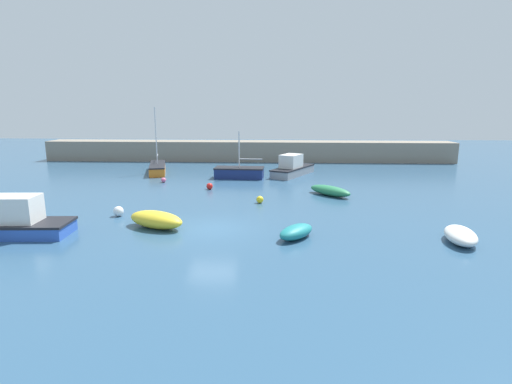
{
  "coord_description": "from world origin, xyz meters",
  "views": [
    {
      "loc": [
        3.3,
        -19.93,
        6.25
      ],
      "look_at": [
        1.97,
        7.0,
        0.52
      ],
      "focal_mm": 28.0,
      "sensor_mm": 36.0,
      "label": 1
    }
  ],
  "objects_px": {
    "sailboat_tall_mast": "(158,168)",
    "motorboat_with_cabin": "(11,222)",
    "dinghy_near_pier": "(296,232)",
    "mooring_buoy_red": "(210,186)",
    "cabin_cruiser_white": "(292,168)",
    "mooring_buoy_pink": "(163,180)",
    "open_tender_yellow": "(156,220)",
    "rowboat_white_midwater": "(330,191)",
    "mooring_buoy_white": "(118,211)",
    "sailboat_short_mast": "(239,172)",
    "rowboat_blue_near": "(460,235)",
    "mooring_buoy_yellow": "(260,200)"
  },
  "relations": [
    {
      "from": "open_tender_yellow",
      "to": "dinghy_near_pier",
      "type": "height_order",
      "value": "open_tender_yellow"
    },
    {
      "from": "dinghy_near_pier",
      "to": "sailboat_short_mast",
      "type": "bearing_deg",
      "value": -128.75
    },
    {
      "from": "mooring_buoy_white",
      "to": "cabin_cruiser_white",
      "type": "bearing_deg",
      "value": 54.25
    },
    {
      "from": "open_tender_yellow",
      "to": "mooring_buoy_pink",
      "type": "height_order",
      "value": "open_tender_yellow"
    },
    {
      "from": "cabin_cruiser_white",
      "to": "rowboat_blue_near",
      "type": "distance_m",
      "value": 20.01
    },
    {
      "from": "open_tender_yellow",
      "to": "rowboat_white_midwater",
      "type": "bearing_deg",
      "value": -115.38
    },
    {
      "from": "sailboat_tall_mast",
      "to": "mooring_buoy_white",
      "type": "bearing_deg",
      "value": -6.57
    },
    {
      "from": "motorboat_with_cabin",
      "to": "cabin_cruiser_white",
      "type": "height_order",
      "value": "motorboat_with_cabin"
    },
    {
      "from": "mooring_buoy_yellow",
      "to": "mooring_buoy_white",
      "type": "relative_size",
      "value": 0.8
    },
    {
      "from": "sailboat_tall_mast",
      "to": "rowboat_white_midwater",
      "type": "bearing_deg",
      "value": 43.28
    },
    {
      "from": "mooring_buoy_yellow",
      "to": "rowboat_white_midwater",
      "type": "bearing_deg",
      "value": 27.67
    },
    {
      "from": "rowboat_blue_near",
      "to": "mooring_buoy_yellow",
      "type": "xyz_separation_m",
      "value": [
        -9.76,
        7.47,
        -0.11
      ]
    },
    {
      "from": "motorboat_with_cabin",
      "to": "rowboat_blue_near",
      "type": "relative_size",
      "value": 2.13
    },
    {
      "from": "motorboat_with_cabin",
      "to": "mooring_buoy_red",
      "type": "bearing_deg",
      "value": -127.69
    },
    {
      "from": "sailboat_short_mast",
      "to": "mooring_buoy_white",
      "type": "height_order",
      "value": "sailboat_short_mast"
    },
    {
      "from": "motorboat_with_cabin",
      "to": "mooring_buoy_pink",
      "type": "xyz_separation_m",
      "value": [
        3.58,
        14.54,
        -0.48
      ]
    },
    {
      "from": "motorboat_with_cabin",
      "to": "rowboat_blue_near",
      "type": "height_order",
      "value": "motorboat_with_cabin"
    },
    {
      "from": "rowboat_blue_near",
      "to": "sailboat_short_mast",
      "type": "bearing_deg",
      "value": 45.73
    },
    {
      "from": "rowboat_white_midwater",
      "to": "mooring_buoy_red",
      "type": "distance_m",
      "value": 9.21
    },
    {
      "from": "open_tender_yellow",
      "to": "mooring_buoy_red",
      "type": "xyz_separation_m",
      "value": [
        1.18,
        10.16,
        -0.2
      ]
    },
    {
      "from": "mooring_buoy_yellow",
      "to": "mooring_buoy_pink",
      "type": "bearing_deg",
      "value": 140.16
    },
    {
      "from": "open_tender_yellow",
      "to": "cabin_cruiser_white",
      "type": "bearing_deg",
      "value": -89.64
    },
    {
      "from": "mooring_buoy_red",
      "to": "mooring_buoy_white",
      "type": "relative_size",
      "value": 0.84
    },
    {
      "from": "rowboat_blue_near",
      "to": "mooring_buoy_red",
      "type": "bearing_deg",
      "value": 60.12
    },
    {
      "from": "rowboat_white_midwater",
      "to": "mooring_buoy_white",
      "type": "xyz_separation_m",
      "value": [
        -13.12,
        -6.31,
        -0.05
      ]
    },
    {
      "from": "sailboat_tall_mast",
      "to": "motorboat_with_cabin",
      "type": "bearing_deg",
      "value": -19.58
    },
    {
      "from": "rowboat_white_midwater",
      "to": "dinghy_near_pier",
      "type": "height_order",
      "value": "rowboat_white_midwater"
    },
    {
      "from": "open_tender_yellow",
      "to": "mooring_buoy_pink",
      "type": "bearing_deg",
      "value": -50.9
    },
    {
      "from": "motorboat_with_cabin",
      "to": "dinghy_near_pier",
      "type": "bearing_deg",
      "value": 177.45
    },
    {
      "from": "motorboat_with_cabin",
      "to": "mooring_buoy_white",
      "type": "relative_size",
      "value": 10.44
    },
    {
      "from": "sailboat_tall_mast",
      "to": "rowboat_white_midwater",
      "type": "xyz_separation_m",
      "value": [
        15.46,
        -9.57,
        -0.11
      ]
    },
    {
      "from": "open_tender_yellow",
      "to": "mooring_buoy_yellow",
      "type": "distance_m",
      "value": 7.86
    },
    {
      "from": "open_tender_yellow",
      "to": "dinghy_near_pier",
      "type": "distance_m",
      "value": 7.44
    },
    {
      "from": "dinghy_near_pier",
      "to": "rowboat_white_midwater",
      "type": "bearing_deg",
      "value": -159.66
    },
    {
      "from": "sailboat_tall_mast",
      "to": "mooring_buoy_white",
      "type": "height_order",
      "value": "sailboat_tall_mast"
    },
    {
      "from": "mooring_buoy_white",
      "to": "motorboat_with_cabin",
      "type": "bearing_deg",
      "value": -136.23
    },
    {
      "from": "rowboat_white_midwater",
      "to": "cabin_cruiser_white",
      "type": "bearing_deg",
      "value": 152.86
    },
    {
      "from": "cabin_cruiser_white",
      "to": "mooring_buoy_pink",
      "type": "xyz_separation_m",
      "value": [
        -11.08,
        -4.13,
        -0.51
      ]
    },
    {
      "from": "mooring_buoy_red",
      "to": "mooring_buoy_yellow",
      "type": "bearing_deg",
      "value": -46.6
    },
    {
      "from": "motorboat_with_cabin",
      "to": "mooring_buoy_yellow",
      "type": "bearing_deg",
      "value": -151.81
    },
    {
      "from": "dinghy_near_pier",
      "to": "mooring_buoy_red",
      "type": "bearing_deg",
      "value": -115.1
    },
    {
      "from": "mooring_buoy_pink",
      "to": "open_tender_yellow",
      "type": "bearing_deg",
      "value": -75.97
    },
    {
      "from": "cabin_cruiser_white",
      "to": "mooring_buoy_red",
      "type": "xyz_separation_m",
      "value": [
        -6.67,
        -6.9,
        -0.47
      ]
    },
    {
      "from": "dinghy_near_pier",
      "to": "mooring_buoy_red",
      "type": "height_order",
      "value": "dinghy_near_pier"
    },
    {
      "from": "motorboat_with_cabin",
      "to": "sailboat_tall_mast",
      "type": "relative_size",
      "value": 0.99
    },
    {
      "from": "motorboat_with_cabin",
      "to": "rowboat_white_midwater",
      "type": "bearing_deg",
      "value": -152.95
    },
    {
      "from": "motorboat_with_cabin",
      "to": "cabin_cruiser_white",
      "type": "relative_size",
      "value": 1.02
    },
    {
      "from": "sailboat_tall_mast",
      "to": "cabin_cruiser_white",
      "type": "height_order",
      "value": "sailboat_tall_mast"
    },
    {
      "from": "mooring_buoy_yellow",
      "to": "mooring_buoy_red",
      "type": "bearing_deg",
      "value": 133.4
    },
    {
      "from": "cabin_cruiser_white",
      "to": "mooring_buoy_white",
      "type": "xyz_separation_m",
      "value": [
        -10.73,
        -14.91,
        -0.42
      ]
    }
  ]
}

